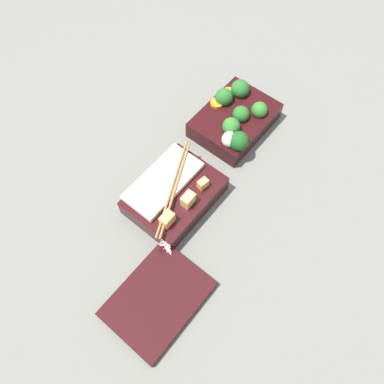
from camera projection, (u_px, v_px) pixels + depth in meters
name	position (u px, v px, depth m)	size (l,w,h in m)	color
ground_plane	(212.00, 167.00, 0.83)	(3.00, 3.00, 0.00)	slate
bento_tray_vegetable	(235.00, 119.00, 0.86)	(0.19, 0.15, 0.08)	black
bento_tray_rice	(174.00, 194.00, 0.77)	(0.21, 0.14, 0.07)	black
bento_lid	(158.00, 299.00, 0.69)	(0.18, 0.14, 0.02)	black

